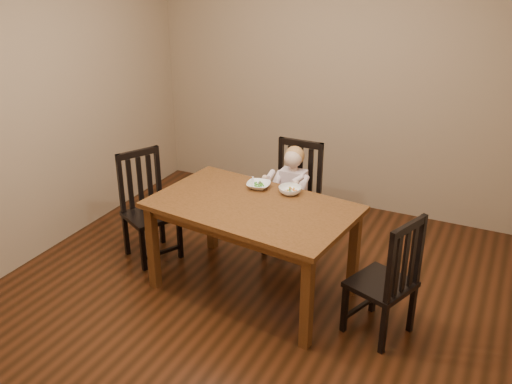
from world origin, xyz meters
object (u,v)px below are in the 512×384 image
at_px(bowl_veg, 290,190).
at_px(chair_right, 387,280).
at_px(bowl_peas, 259,185).
at_px(toddler, 292,189).
at_px(chair_child, 294,200).
at_px(chair_left, 148,208).
at_px(dining_table, 252,215).

bearing_deg(bowl_veg, chair_right, -24.29).
relative_size(chair_right, bowl_peas, 5.01).
distance_m(bowl_peas, bowl_veg, 0.27).
xyz_separation_m(toddler, bowl_peas, (-0.12, -0.44, 0.18)).
xyz_separation_m(chair_right, bowl_veg, (-0.91, 0.41, 0.34)).
xyz_separation_m(chair_right, bowl_peas, (-1.18, 0.40, 0.34)).
bearing_deg(bowl_veg, chair_child, 107.73).
bearing_deg(bowl_veg, bowl_peas, -178.46).
relative_size(chair_child, bowl_peas, 5.32).
xyz_separation_m(chair_left, bowl_veg, (1.26, 0.19, 0.33)).
xyz_separation_m(toddler, bowl_veg, (0.15, -0.43, 0.19)).
bearing_deg(dining_table, bowl_peas, 107.05).
distance_m(dining_table, toddler, 0.75).
height_order(chair_left, toddler, chair_left).
height_order(chair_right, bowl_veg, chair_right).
bearing_deg(toddler, bowl_veg, 109.09).
bearing_deg(bowl_peas, toddler, 74.68).
xyz_separation_m(chair_left, toddler, (1.11, 0.62, 0.15)).
bearing_deg(chair_left, bowl_peas, 128.18).
bearing_deg(toddler, bowl_peas, 74.16).
relative_size(chair_left, chair_right, 1.02).
relative_size(chair_right, bowl_veg, 5.19).
relative_size(dining_table, chair_left, 1.70).
bearing_deg(chair_right, toddler, 72.19).
bearing_deg(chair_child, chair_left, 30.73).
relative_size(chair_left, toddler, 1.88).
bearing_deg(chair_child, bowl_peas, 75.74).
height_order(chair_child, bowl_veg, chair_child).
height_order(chair_right, bowl_peas, chair_right).
bearing_deg(dining_table, chair_child, 88.21).
xyz_separation_m(chair_child, bowl_peas, (-0.12, -0.49, 0.31)).
bearing_deg(toddler, chair_child, -90.00).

